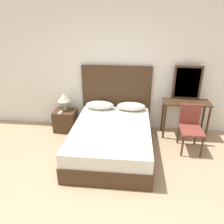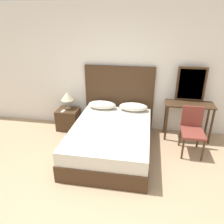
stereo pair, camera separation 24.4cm
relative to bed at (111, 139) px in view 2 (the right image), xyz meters
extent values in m
plane|color=tan|center=(0.01, -1.51, -0.27)|extent=(16.00, 16.00, 0.00)
cube|color=white|center=(0.01, 1.11, 1.08)|extent=(10.00, 0.06, 2.70)
cube|color=#422B19|center=(0.00, 0.00, -0.12)|extent=(1.45, 2.03, 0.30)
cube|color=silver|center=(0.00, 0.00, 0.15)|extent=(1.42, 1.99, 0.24)
cube|color=#422B19|center=(0.00, 1.04, 0.46)|extent=(1.52, 0.05, 1.44)
ellipsoid|color=silver|center=(-0.34, 0.81, 0.36)|extent=(0.61, 0.30, 0.17)
ellipsoid|color=silver|center=(0.34, 0.81, 0.36)|extent=(0.61, 0.30, 0.17)
cube|color=#B7B7BC|center=(-0.35, 0.21, 0.28)|extent=(0.10, 0.16, 0.01)
cube|color=#422B19|center=(-1.14, 0.77, -0.03)|extent=(0.48, 0.42, 0.47)
cylinder|color=tan|center=(-1.15, 0.85, 0.22)|extent=(0.11, 0.11, 0.02)
cylinder|color=tan|center=(-1.15, 0.85, 0.32)|extent=(0.02, 0.02, 0.18)
cone|color=beige|center=(-1.15, 0.85, 0.50)|extent=(0.28, 0.28, 0.19)
cube|color=#B7B7BC|center=(-1.20, 0.66, 0.21)|extent=(0.08, 0.15, 0.01)
cube|color=#422B19|center=(1.48, 0.79, 0.51)|extent=(0.96, 0.42, 0.02)
cylinder|color=#422B19|center=(1.05, 0.62, 0.11)|extent=(0.04, 0.04, 0.76)
cylinder|color=#422B19|center=(1.92, 0.62, 0.11)|extent=(0.04, 0.04, 0.76)
cylinder|color=#422B19|center=(1.05, 0.96, 0.11)|extent=(0.04, 0.04, 0.76)
cylinder|color=#422B19|center=(1.92, 0.96, 0.11)|extent=(0.04, 0.04, 0.76)
cube|color=#422B19|center=(1.48, 0.98, 0.87)|extent=(0.58, 0.03, 0.71)
cube|color=#B2BCC6|center=(1.48, 0.97, 0.87)|extent=(0.49, 0.01, 0.62)
cube|color=brown|center=(1.49, 0.21, 0.17)|extent=(0.41, 0.51, 0.04)
cube|color=brown|center=(1.49, 0.45, 0.40)|extent=(0.39, 0.04, 0.41)
cylinder|color=#422B19|center=(1.32, -0.02, -0.06)|extent=(0.04, 0.04, 0.42)
cylinder|color=#422B19|center=(1.67, -0.02, -0.06)|extent=(0.04, 0.04, 0.42)
cylinder|color=#422B19|center=(1.32, 0.44, -0.06)|extent=(0.04, 0.04, 0.42)
cylinder|color=#422B19|center=(1.67, 0.44, -0.06)|extent=(0.04, 0.04, 0.42)
camera|label=1|loc=(0.38, -3.56, 2.14)|focal=35.00mm
camera|label=2|loc=(0.63, -3.52, 2.14)|focal=35.00mm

